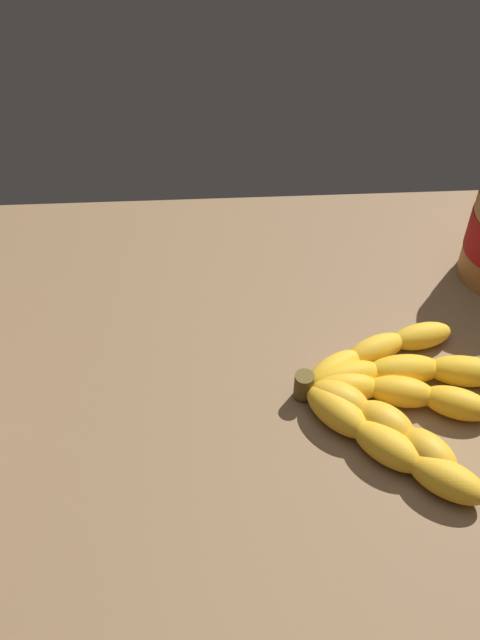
# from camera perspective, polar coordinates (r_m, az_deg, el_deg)

# --- Properties ---
(ground_plane) EXTENTS (0.88, 0.62, 0.04)m
(ground_plane) POSITION_cam_1_polar(r_m,az_deg,el_deg) (0.78, -1.48, -5.16)
(ground_plane) COLOR brown
(banana_bunch) EXTENTS (0.22, 0.24, 0.04)m
(banana_bunch) POSITION_cam_1_polar(r_m,az_deg,el_deg) (0.74, 11.95, -6.25)
(banana_bunch) COLOR gold
(banana_bunch) RESTS_ON ground_plane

